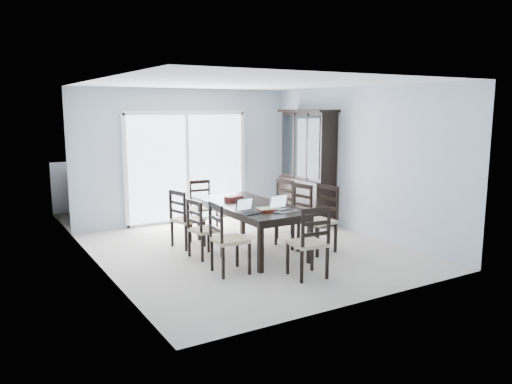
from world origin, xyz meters
TOP-DOWN VIEW (x-y plane):
  - floor at (0.00, 0.00)m, footprint 5.00×5.00m
  - ceiling at (0.00, 0.00)m, footprint 5.00×5.00m
  - back_wall at (0.00, 2.50)m, footprint 4.50×0.02m
  - wall_left at (-2.25, 0.00)m, footprint 0.02×5.00m
  - wall_right at (2.25, 0.00)m, footprint 0.02×5.00m
  - balcony at (0.00, 3.50)m, footprint 4.50×2.00m
  - railing at (0.00, 4.50)m, footprint 4.50×0.06m
  - dining_table at (0.00, 0.00)m, footprint 1.00×2.20m
  - china_hutch at (2.02, 1.25)m, footprint 0.50×1.38m
  - sliding_door at (0.00, 2.48)m, footprint 2.52×0.05m
  - chair_left_near at (-0.87, -0.78)m, footprint 0.46×0.45m
  - chair_left_mid at (-0.84, 0.04)m, footprint 0.46×0.45m
  - chair_left_far at (-0.84, 0.70)m, footprint 0.51×0.50m
  - chair_right_near at (0.96, -0.58)m, footprint 0.53×0.52m
  - chair_right_mid at (0.85, -0.08)m, footprint 0.51×0.50m
  - chair_right_far at (1.00, 0.65)m, footprint 0.52×0.51m
  - chair_end_near at (0.02, -1.55)m, footprint 0.47×0.48m
  - chair_end_far at (-0.10, 1.60)m, footprint 0.43×0.44m
  - laptop_dark at (-0.35, -0.61)m, footprint 0.34×0.27m
  - laptop_silver at (0.15, -0.74)m, footprint 0.36×0.28m
  - book_stack at (-0.06, -0.59)m, footprint 0.32×0.26m
  - cell_phone at (-0.02, -0.81)m, footprint 0.11×0.07m
  - game_box at (-0.08, 0.38)m, footprint 0.33×0.22m
  - hot_tub at (-0.79, 3.57)m, footprint 1.99×1.79m

SIDE VIEW (x-z plane):
  - balcony at x=0.00m, z-range -0.10..0.00m
  - floor at x=0.00m, z-range 0.00..0.00m
  - hot_tub at x=-0.79m, z-range 0.00..1.00m
  - chair_left_mid at x=-0.84m, z-range 0.03..1.06m
  - railing at x=0.00m, z-range 0.00..1.10m
  - chair_end_far at x=-0.10m, z-range 0.03..1.10m
  - chair_left_far at x=-0.84m, z-range 0.03..1.12m
  - chair_right_far at x=1.00m, z-range 0.03..1.15m
  - chair_end_near at x=0.02m, z-range 0.03..1.16m
  - chair_left_near at x=-0.87m, z-range 0.03..1.17m
  - chair_right_mid at x=0.85m, z-range 0.03..1.19m
  - chair_right_near at x=0.96m, z-range 0.03..1.24m
  - dining_table at x=0.00m, z-range 0.30..1.05m
  - cell_phone at x=-0.02m, z-range 0.75..0.76m
  - book_stack at x=-0.06m, z-range 0.75..0.80m
  - game_box at x=-0.08m, z-range 0.75..0.82m
  - laptop_dark at x=-0.35m, z-range 0.70..0.91m
  - laptop_silver at x=0.15m, z-range 0.69..0.92m
  - china_hutch at x=2.02m, z-range -0.03..2.17m
  - sliding_door at x=0.00m, z-range 0.00..2.18m
  - back_wall at x=0.00m, z-range 0.00..2.60m
  - wall_left at x=-2.25m, z-range 0.00..2.60m
  - wall_right at x=2.25m, z-range 0.00..2.60m
  - ceiling at x=0.00m, z-range 2.60..2.60m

